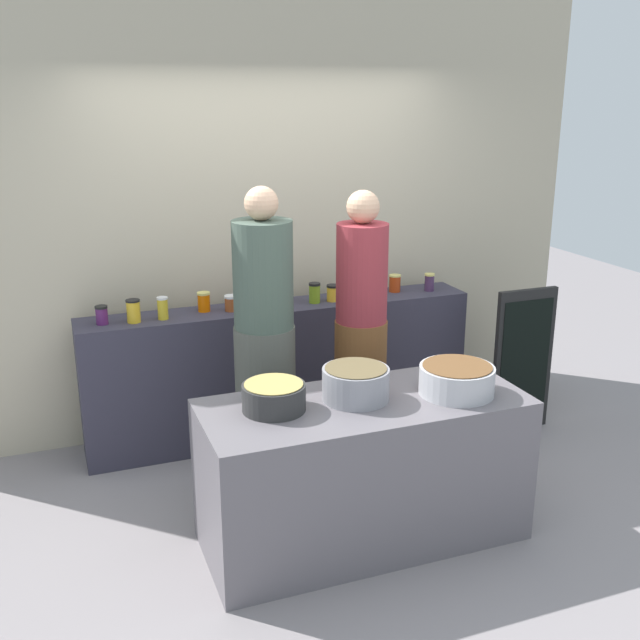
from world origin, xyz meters
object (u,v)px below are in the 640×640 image
object	(u,v)px
preserve_jar_12	(429,282)
cooking_pot_center	(356,384)
cooking_pot_right	(457,380)
preserve_jar_11	(395,283)
preserve_jar_9	(347,291)
cook_in_cap	(361,346)
preserve_jar_1	(133,311)
preserve_jar_2	(163,308)
preserve_jar_6	(286,294)
preserve_jar_5	(271,296)
preserve_jar_0	(102,315)
cook_with_tongs	(265,356)
preserve_jar_4	(231,303)
cooking_pot_left	(274,397)
preserve_jar_3	(204,302)
preserve_jar_10	(368,289)
preserve_jar_7	(315,293)
preserve_jar_8	(333,293)
chalkboard_sign	(523,360)

from	to	relation	value
preserve_jar_12	cooking_pot_center	distance (m)	1.78
cooking_pot_right	preserve_jar_11	bearing A→B (deg)	75.75
preserve_jar_9	cook_in_cap	distance (m)	0.69
preserve_jar_1	preserve_jar_2	world-z (taller)	preserve_jar_1
preserve_jar_6	preserve_jar_9	xyz separation A→B (m)	(0.43, -0.02, -0.02)
preserve_jar_5	preserve_jar_12	bearing A→B (deg)	-3.55
preserve_jar_2	preserve_jar_5	bearing A→B (deg)	7.55
preserve_jar_0	cook_with_tongs	xyz separation A→B (m)	(0.86, -0.63, -0.17)
preserve_jar_4	preserve_jar_2	bearing A→B (deg)	-176.21
cooking_pot_right	cook_in_cap	distance (m)	0.86
preserve_jar_1	preserve_jar_2	size ratio (longest dim) A/B	1.01
cooking_pot_left	cook_with_tongs	distance (m)	0.71
preserve_jar_3	preserve_jar_5	world-z (taller)	preserve_jar_3
preserve_jar_10	cooking_pot_right	xyz separation A→B (m)	(-0.13, -1.43, -0.13)
preserve_jar_9	cooking_pot_center	bearing A→B (deg)	-110.84
preserve_jar_10	preserve_jar_12	bearing A→B (deg)	3.24
preserve_jar_3	preserve_jar_7	size ratio (longest dim) A/B	0.93
preserve_jar_2	cook_in_cap	size ratio (longest dim) A/B	0.08
preserve_jar_8	preserve_jar_12	world-z (taller)	preserve_jar_12
chalkboard_sign	cooking_pot_left	bearing A→B (deg)	-159.08
preserve_jar_3	cook_with_tongs	size ratio (longest dim) A/B	0.07
preserve_jar_6	preserve_jar_11	size ratio (longest dim) A/B	1.09
preserve_jar_8	cooking_pot_right	world-z (taller)	preserve_jar_8
preserve_jar_11	preserve_jar_4	bearing A→B (deg)	-177.09
preserve_jar_1	cook_with_tongs	size ratio (longest dim) A/B	0.08
preserve_jar_3	preserve_jar_12	xyz separation A→B (m)	(1.64, -0.06, -0.00)
cooking_pot_left	preserve_jar_5	bearing A→B (deg)	73.35
preserve_jar_6	cooking_pot_left	distance (m)	1.47
preserve_jar_9	cooking_pot_left	distance (m)	1.65
preserve_jar_7	preserve_jar_2	bearing A→B (deg)	-178.96
preserve_jar_12	preserve_jar_6	bearing A→B (deg)	177.55
preserve_jar_0	preserve_jar_9	world-z (taller)	preserve_jar_0
preserve_jar_8	cooking_pot_left	world-z (taller)	preserve_jar_8
cook_with_tongs	cook_in_cap	size ratio (longest dim) A/B	1.03
preserve_jar_1	preserve_jar_7	world-z (taller)	preserve_jar_1
cooking_pot_center	preserve_jar_1	bearing A→B (deg)	125.85
preserve_jar_3	cook_with_tongs	distance (m)	0.74
preserve_jar_5	preserve_jar_11	size ratio (longest dim) A/B	0.85
preserve_jar_2	preserve_jar_5	world-z (taller)	preserve_jar_2
cooking_pot_left	chalkboard_sign	bearing A→B (deg)	20.92
preserve_jar_2	cooking_pot_center	bearing A→B (deg)	-59.80
preserve_jar_6	preserve_jar_2	bearing A→B (deg)	-175.16
preserve_jar_1	chalkboard_sign	bearing A→B (deg)	-10.96
cooking_pot_left	cook_with_tongs	size ratio (longest dim) A/B	0.18
preserve_jar_5	preserve_jar_7	xyz separation A→B (m)	(0.29, -0.08, 0.02)
cooking_pot_center	preserve_jar_6	bearing A→B (deg)	86.54
preserve_jar_6	preserve_jar_12	xyz separation A→B (m)	(1.08, -0.05, -0.00)
cook_in_cap	chalkboard_sign	bearing A→B (deg)	4.17
preserve_jar_10	cooking_pot_left	distance (m)	1.70
preserve_jar_9	preserve_jar_12	world-z (taller)	preserve_jar_12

